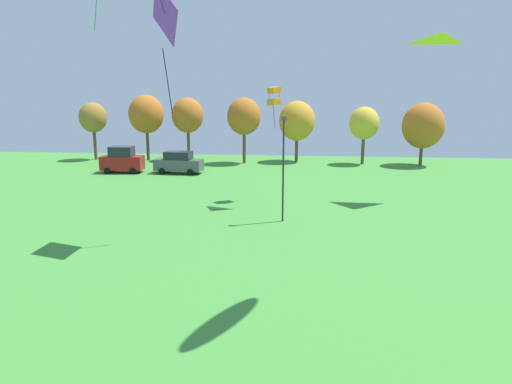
# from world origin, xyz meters

# --- Properties ---
(kite_flying_0) EXTENTS (1.13, 1.13, 3.10)m
(kite_flying_0) POSITION_xyz_m (-0.55, 35.83, 7.79)
(kite_flying_0) COLOR orange
(kite_flying_3) EXTENTS (3.01, 2.07, 0.66)m
(kite_flying_3) POSITION_xyz_m (11.01, 35.45, 11.10)
(kite_flying_3) COLOR yellow
(kite_flying_4) EXTENTS (2.08, 2.62, 6.62)m
(kite_flying_4) POSITION_xyz_m (-5.51, 25.33, 11.84)
(kite_flying_4) COLOR purple
(parked_car_leftmost) EXTENTS (4.27, 2.19, 2.68)m
(parked_car_leftmost) POSITION_xyz_m (-16.58, 45.80, 1.30)
(parked_car_leftmost) COLOR maroon
(parked_car_leftmost) RESTS_ON ground
(parked_car_second_from_left) EXTENTS (4.94, 2.27, 2.24)m
(parked_car_second_from_left) POSITION_xyz_m (-10.74, 45.90, 1.11)
(parked_car_second_from_left) COLOR #4C5156
(parked_car_second_from_left) RESTS_ON ground
(light_post_0) EXTENTS (0.36, 0.20, 6.68)m
(light_post_0) POSITION_xyz_m (0.43, 29.57, 3.74)
(light_post_0) COLOR #2D2D33
(light_post_0) RESTS_ON ground
(treeline_tree_0) EXTENTS (3.25, 3.25, 6.86)m
(treeline_tree_0) POSITION_xyz_m (-23.31, 54.29, 5.03)
(treeline_tree_0) COLOR brown
(treeline_tree_0) RESTS_ON ground
(treeline_tree_1) EXTENTS (4.11, 4.11, 7.73)m
(treeline_tree_1) POSITION_xyz_m (-16.81, 54.49, 5.45)
(treeline_tree_1) COLOR brown
(treeline_tree_1) RESTS_ON ground
(treeline_tree_2) EXTENTS (3.76, 3.76, 7.40)m
(treeline_tree_2) POSITION_xyz_m (-11.97, 55.10, 5.30)
(treeline_tree_2) COLOR brown
(treeline_tree_2) RESTS_ON ground
(treeline_tree_3) EXTENTS (3.81, 3.81, 7.46)m
(treeline_tree_3) POSITION_xyz_m (-4.99, 53.24, 5.33)
(treeline_tree_3) COLOR brown
(treeline_tree_3) RESTS_ON ground
(treeline_tree_4) EXTENTS (4.17, 4.17, 7.06)m
(treeline_tree_4) POSITION_xyz_m (0.99, 55.12, 4.74)
(treeline_tree_4) COLOR brown
(treeline_tree_4) RESTS_ON ground
(treeline_tree_5) EXTENTS (3.33, 3.33, 6.46)m
(treeline_tree_5) POSITION_xyz_m (8.52, 53.91, 4.60)
(treeline_tree_5) COLOR brown
(treeline_tree_5) RESTS_ON ground
(treeline_tree_6) EXTENTS (4.54, 4.54, 6.93)m
(treeline_tree_6) POSITION_xyz_m (14.85, 53.49, 4.42)
(treeline_tree_6) COLOR brown
(treeline_tree_6) RESTS_ON ground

